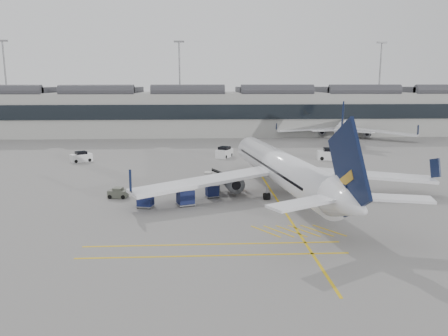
{
  "coord_description": "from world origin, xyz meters",
  "views": [
    {
      "loc": [
        1.11,
        -45.36,
        13.62
      ],
      "look_at": [
        3.69,
        3.47,
        4.0
      ],
      "focal_mm": 35.0,
      "sensor_mm": 36.0,
      "label": 1
    }
  ],
  "objects_px": {
    "pushback_tug": "(118,193)",
    "ramp_agent_b": "(210,187)",
    "airliner_main": "(283,169)",
    "baggage_cart_a": "(213,184)",
    "belt_loader": "(216,180)",
    "ramp_agent_a": "(242,183)"
  },
  "relations": [
    {
      "from": "airliner_main",
      "to": "ramp_agent_a",
      "type": "xyz_separation_m",
      "value": [
        -4.72,
        2.76,
        -2.29
      ]
    },
    {
      "from": "ramp_agent_a",
      "to": "pushback_tug",
      "type": "relative_size",
      "value": 0.76
    },
    {
      "from": "baggage_cart_a",
      "to": "ramp_agent_b",
      "type": "bearing_deg",
      "value": -112.7
    },
    {
      "from": "airliner_main",
      "to": "ramp_agent_a",
      "type": "relative_size",
      "value": 22.41
    },
    {
      "from": "belt_loader",
      "to": "pushback_tug",
      "type": "relative_size",
      "value": 2.13
    },
    {
      "from": "belt_loader",
      "to": "ramp_agent_a",
      "type": "distance_m",
      "value": 4.74
    },
    {
      "from": "belt_loader",
      "to": "ramp_agent_b",
      "type": "relative_size",
      "value": 2.87
    },
    {
      "from": "pushback_tug",
      "to": "airliner_main",
      "type": "bearing_deg",
      "value": 9.61
    },
    {
      "from": "airliner_main",
      "to": "ramp_agent_b",
      "type": "bearing_deg",
      "value": 166.61
    },
    {
      "from": "belt_loader",
      "to": "airliner_main",
      "type": "bearing_deg",
      "value": -35.54
    },
    {
      "from": "airliner_main",
      "to": "baggage_cart_a",
      "type": "distance_m",
      "value": 9.1
    },
    {
      "from": "baggage_cart_a",
      "to": "ramp_agent_b",
      "type": "relative_size",
      "value": 1.07
    },
    {
      "from": "ramp_agent_a",
      "to": "ramp_agent_b",
      "type": "xyz_separation_m",
      "value": [
        -4.22,
        -1.92,
        -0.02
      ]
    },
    {
      "from": "ramp_agent_a",
      "to": "pushback_tug",
      "type": "height_order",
      "value": "ramp_agent_a"
    },
    {
      "from": "belt_loader",
      "to": "baggage_cart_a",
      "type": "xyz_separation_m",
      "value": [
        -0.63,
        -4.14,
        0.39
      ]
    },
    {
      "from": "belt_loader",
      "to": "pushback_tug",
      "type": "xyz_separation_m",
      "value": [
        -12.04,
        -6.61,
        -0.05
      ]
    },
    {
      "from": "pushback_tug",
      "to": "ramp_agent_b",
      "type": "bearing_deg",
      "value": 14.86
    },
    {
      "from": "baggage_cart_a",
      "to": "pushback_tug",
      "type": "height_order",
      "value": "baggage_cart_a"
    },
    {
      "from": "ramp_agent_b",
      "to": "pushback_tug",
      "type": "bearing_deg",
      "value": -17.9
    },
    {
      "from": "airliner_main",
      "to": "ramp_agent_a",
      "type": "bearing_deg",
      "value": 141.66
    },
    {
      "from": "baggage_cart_a",
      "to": "belt_loader",
      "type": "bearing_deg",
      "value": 74.95
    },
    {
      "from": "baggage_cart_a",
      "to": "airliner_main",
      "type": "bearing_deg",
      "value": -20.01
    }
  ]
}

